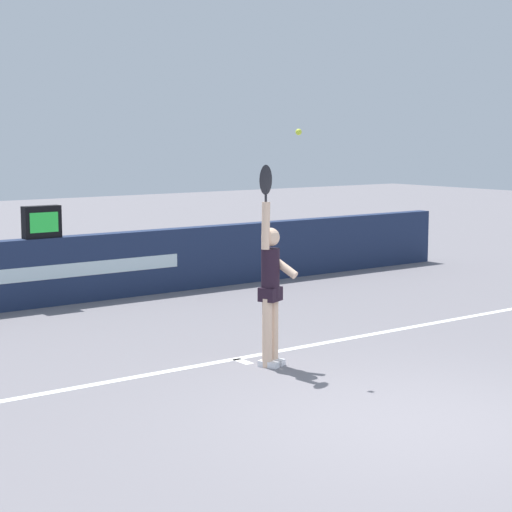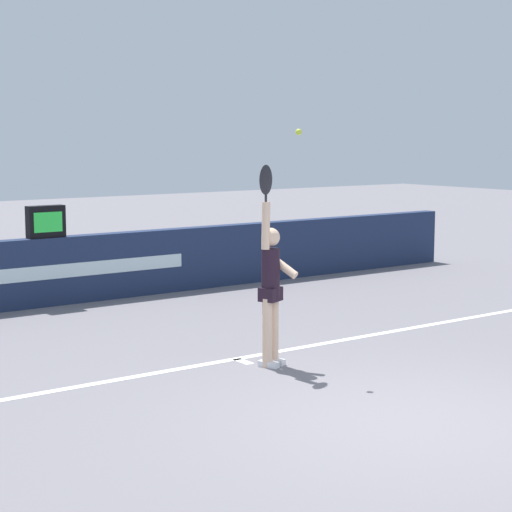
{
  "view_description": "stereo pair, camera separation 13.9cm",
  "coord_description": "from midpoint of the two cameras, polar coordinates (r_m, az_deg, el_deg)",
  "views": [
    {
      "loc": [
        -6.12,
        -5.68,
        2.67
      ],
      "look_at": [
        -0.07,
        2.42,
        1.31
      ],
      "focal_mm": 63.31,
      "sensor_mm": 36.0,
      "label": 1
    },
    {
      "loc": [
        -6.0,
        -5.76,
        2.67
      ],
      "look_at": [
        -0.07,
        2.42,
        1.31
      ],
      "focal_mm": 63.31,
      "sensor_mm": 36.0,
      "label": 2
    }
  ],
  "objects": [
    {
      "name": "tennis_ball",
      "position": [
        10.12,
        2.31,
        7.84
      ],
      "size": [
        0.07,
        0.07,
        0.07
      ],
      "color": "#CEE738"
    },
    {
      "name": "speed_display",
      "position": [
        14.41,
        -13.66,
        2.1
      ],
      "size": [
        0.6,
        0.19,
        0.5
      ],
      "color": "black",
      "rests_on": "back_wall"
    },
    {
      "name": "court_lines",
      "position": [
        8.98,
        7.96,
        -9.69
      ],
      "size": [
        12.09,
        5.32,
        0.0
      ],
      "color": "white",
      "rests_on": "ground"
    },
    {
      "name": "back_wall",
      "position": [
        14.69,
        -11.96,
        -0.85
      ],
      "size": [
        16.35,
        0.27,
        1.08
      ],
      "color": "#1C2A4B",
      "rests_on": "ground"
    },
    {
      "name": "tennis_player",
      "position": [
        10.38,
        0.54,
        -1.78
      ],
      "size": [
        0.49,
        0.47,
        2.34
      ],
      "color": "beige",
      "rests_on": "ground"
    },
    {
      "name": "ground_plane",
      "position": [
        8.75,
        9.59,
        -10.2
      ],
      "size": [
        60.0,
        60.0,
        0.0
      ],
      "primitive_type": "plane",
      "color": "slate"
    }
  ]
}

